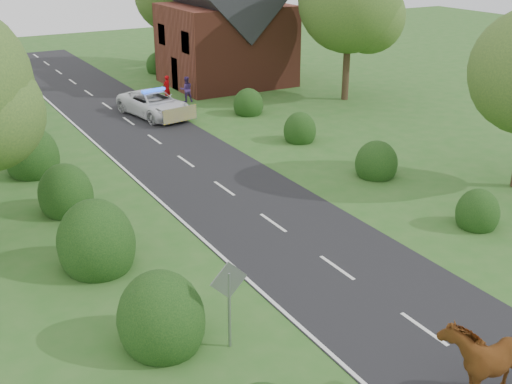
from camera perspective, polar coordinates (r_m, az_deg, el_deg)
ground at (r=18.68m, az=14.70°, el=-11.73°), size 120.00×120.00×0.00m
road at (r=29.87m, az=-5.48°, el=2.17°), size 6.00×70.00×0.02m
road_markings at (r=27.49m, az=-6.69°, el=0.34°), size 4.96×70.00×0.01m
hedgerow_left at (r=24.74m, az=-16.06°, el=-1.16°), size 2.75×50.41×3.00m
hedgerow_right at (r=29.95m, az=9.15°, el=3.13°), size 2.10×45.78×2.10m
tree_right_b at (r=41.66m, az=8.78°, el=16.10°), size 6.56×6.40×9.40m
road_sign at (r=16.57m, az=-2.42°, el=-8.87°), size 1.06×0.08×2.53m
house at (r=46.16m, az=-2.71°, el=14.21°), size 8.00×7.40×9.17m
cow at (r=16.36m, az=19.72°, el=-14.11°), size 2.57×1.56×1.73m
police_van at (r=38.54m, az=-9.03°, el=7.74°), size 3.37×5.72×1.63m
pedestrian_red at (r=42.25m, az=-7.94°, el=9.15°), size 0.69×0.61×1.60m
pedestrian_purple at (r=41.65m, az=-6.21°, el=9.07°), size 0.91×0.78×1.63m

